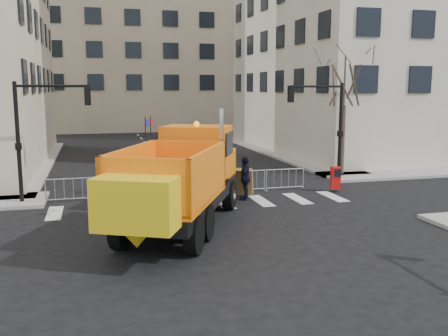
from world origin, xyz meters
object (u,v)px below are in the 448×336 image
object	(u,v)px
worker	(119,172)
newspaper_box	(335,178)
plow_truck	(180,177)
cop_c	(245,178)
cop_b	(196,178)
cop_a	(202,178)

from	to	relation	value
worker	newspaper_box	world-z (taller)	worker
plow_truck	cop_c	distance (m)	5.55
plow_truck	newspaper_box	bearing A→B (deg)	-35.84
cop_b	worker	world-z (taller)	worker
cop_b	newspaper_box	bearing A→B (deg)	165.96
cop_a	newspaper_box	xyz separation A→B (m)	(6.69, -0.50, -0.22)
cop_a	cop_c	world-z (taller)	cop_c
cop_c	cop_b	bearing A→B (deg)	-92.09
cop_a	newspaper_box	distance (m)	6.71
plow_truck	worker	xyz separation A→B (m)	(-1.87, 6.59, -0.82)
plow_truck	newspaper_box	distance (m)	9.81
newspaper_box	worker	bearing A→B (deg)	-176.80
cop_a	newspaper_box	world-z (taller)	cop_a
cop_b	newspaper_box	world-z (taller)	cop_b
worker	plow_truck	bearing A→B (deg)	-70.51
cop_a	newspaper_box	bearing A→B (deg)	134.56
plow_truck	worker	world-z (taller)	plow_truck
cop_a	worker	xyz separation A→B (m)	(-3.76, 1.49, 0.19)
cop_b	worker	distance (m)	3.81
worker	cop_a	bearing A→B (deg)	-17.95
cop_a	cop_c	size ratio (longest dim) A/B	0.91
worker	newspaper_box	bearing A→B (deg)	-7.14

